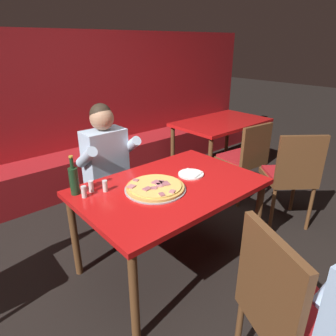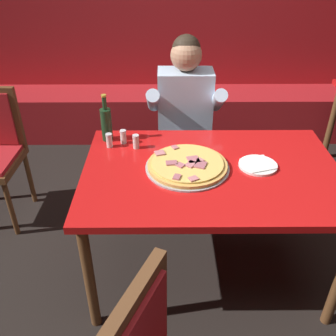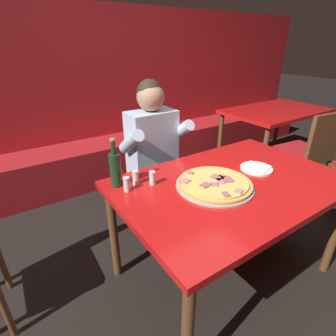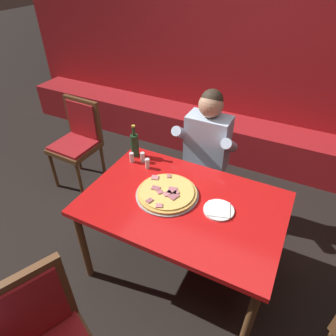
{
  "view_description": "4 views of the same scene",
  "coord_description": "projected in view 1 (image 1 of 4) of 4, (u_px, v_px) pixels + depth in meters",
  "views": [
    {
      "loc": [
        -1.36,
        -1.54,
        1.77
      ],
      "look_at": [
        0.02,
        0.04,
        0.87
      ],
      "focal_mm": 32.0,
      "sensor_mm": 36.0,
      "label": 1
    },
    {
      "loc": [
        -0.25,
        -1.7,
        1.85
      ],
      "look_at": [
        -0.24,
        0.0,
        0.76
      ],
      "focal_mm": 40.0,
      "sensor_mm": 36.0,
      "label": 2
    },
    {
      "loc": [
        -1.1,
        -0.95,
        1.52
      ],
      "look_at": [
        -0.25,
        0.33,
        0.77
      ],
      "focal_mm": 28.0,
      "sensor_mm": 36.0,
      "label": 3
    },
    {
      "loc": [
        0.61,
        -1.43,
        2.2
      ],
      "look_at": [
        -0.18,
        0.13,
        0.9
      ],
      "focal_mm": 32.0,
      "sensor_mm": 36.0,
      "label": 4
    }
  ],
  "objects": [
    {
      "name": "ground_plane",
      "position": [
        170.0,
        263.0,
        2.59
      ],
      "size": [
        24.0,
        24.0,
        0.0
      ],
      "primitive_type": "plane",
      "color": "black"
    },
    {
      "name": "booth_wall_panel",
      "position": [
        55.0,
        112.0,
        3.73
      ],
      "size": [
        6.8,
        0.16,
        1.9
      ],
      "primitive_type": "cube",
      "color": "#A3191E",
      "rests_on": "ground_plane"
    },
    {
      "name": "booth_bench",
      "position": [
        73.0,
        173.0,
        3.79
      ],
      "size": [
        6.46,
        0.48,
        0.46
      ],
      "primitive_type": "cube",
      "color": "#A3191E",
      "rests_on": "ground_plane"
    },
    {
      "name": "main_dining_table",
      "position": [
        170.0,
        194.0,
        2.32
      ],
      "size": [
        1.4,
        0.93,
        0.75
      ],
      "color": "brown",
      "rests_on": "ground_plane"
    },
    {
      "name": "pizza",
      "position": [
        155.0,
        187.0,
        2.21
      ],
      "size": [
        0.46,
        0.46,
        0.05
      ],
      "color": "#9E9EA3",
      "rests_on": "main_dining_table"
    },
    {
      "name": "plate_white_paper",
      "position": [
        191.0,
        174.0,
        2.46
      ],
      "size": [
        0.21,
        0.21,
        0.02
      ],
      "color": "white",
      "rests_on": "main_dining_table"
    },
    {
      "name": "beer_bottle",
      "position": [
        74.0,
        180.0,
        2.12
      ],
      "size": [
        0.07,
        0.07,
        0.29
      ],
      "color": "#19381E",
      "rests_on": "main_dining_table"
    },
    {
      "name": "shaker_oregano",
      "position": [
        91.0,
        187.0,
        2.18
      ],
      "size": [
        0.04,
        0.04,
        0.09
      ],
      "color": "silver",
      "rests_on": "main_dining_table"
    },
    {
      "name": "shaker_black_pepper",
      "position": [
        105.0,
        186.0,
        2.18
      ],
      "size": [
        0.04,
        0.04,
        0.09
      ],
      "color": "silver",
      "rests_on": "main_dining_table"
    },
    {
      "name": "shaker_red_pepper_flakes",
      "position": [
        84.0,
        192.0,
        2.1
      ],
      "size": [
        0.04,
        0.04,
        0.09
      ],
      "color": "silver",
      "rests_on": "main_dining_table"
    },
    {
      "name": "diner_seated_blue_shirt",
      "position": [
        111.0,
        168.0,
        2.72
      ],
      "size": [
        0.53,
        0.53,
        1.27
      ],
      "color": "black",
      "rests_on": "ground_plane"
    },
    {
      "name": "dining_chair_near_left",
      "position": [
        246.0,
        155.0,
        3.44
      ],
      "size": [
        0.49,
        0.49,
        0.94
      ],
      "color": "brown",
      "rests_on": "ground_plane"
    },
    {
      "name": "dining_chair_near_right",
      "position": [
        292.0,
        172.0,
        2.91
      ],
      "size": [
        0.62,
        0.62,
        1.0
      ],
      "color": "brown",
      "rests_on": "ground_plane"
    },
    {
      "name": "dining_chair_far_right",
      "position": [
        285.0,
        307.0,
        1.43
      ],
      "size": [
        0.58,
        0.58,
        1.02
      ],
      "color": "brown",
      "rests_on": "ground_plane"
    },
    {
      "name": "background_dining_table",
      "position": [
        221.0,
        127.0,
        4.16
      ],
      "size": [
        1.32,
        0.81,
        0.75
      ],
      "color": "brown",
      "rests_on": "ground_plane"
    }
  ]
}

